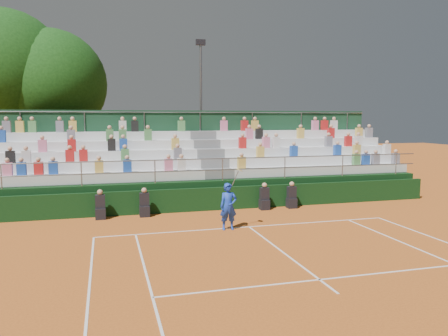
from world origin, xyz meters
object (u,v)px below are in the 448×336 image
object	(u,v)px
floodlight_mast	(201,100)
tree_east	(52,84)
tennis_player	(228,206)
tree_west	(5,72)

from	to	relation	value
floodlight_mast	tree_east	bearing A→B (deg)	-177.30
tennis_player	floodlight_mast	bearing A→B (deg)	81.88
tree_west	tree_east	world-z (taller)	tree_west
tree_east	floodlight_mast	distance (m)	9.00
tennis_player	tree_east	bearing A→B (deg)	119.14
tree_east	floodlight_mast	xyz separation A→B (m)	(8.95, 0.42, -0.79)
tree_west	tennis_player	bearing A→B (deg)	-53.49
tennis_player	tree_east	distance (m)	15.41
tree_west	floodlight_mast	xyz separation A→B (m)	(11.42, 0.22, -1.43)
tennis_player	tree_west	xyz separation A→B (m)	(-9.55, 12.90, 5.75)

